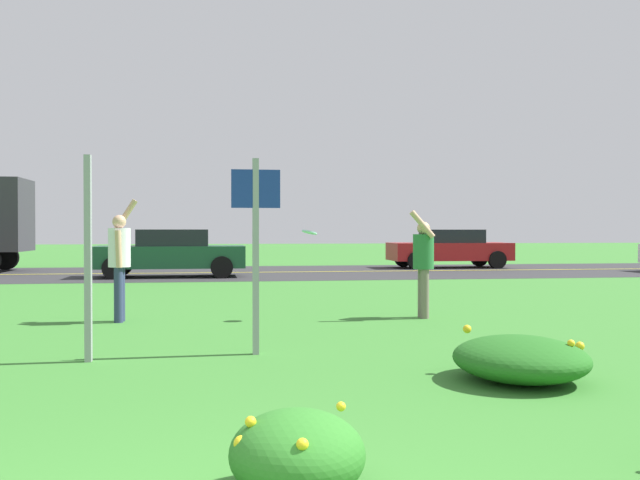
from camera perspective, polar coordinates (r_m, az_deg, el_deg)
The scene contains 12 objects.
ground_plane at distance 13.17m, azimuth -9.57°, elevation -5.45°, with size 120.00×120.00×0.00m, color #387A2D.
highway_strip at distance 23.83m, azimuth -9.15°, elevation -2.64°, with size 120.00×8.34×0.01m, color #2D2D30.
highway_center_stripe at distance 23.83m, azimuth -9.15°, elevation -2.63°, with size 120.00×0.16×0.00m, color yellow.
daylily_clump_mid_right at distance 3.96m, azimuth -1.87°, elevation -16.88°, with size 0.74×0.81×0.46m.
daylily_clump_mid_left at distance 7.04m, azimuth 15.92°, elevation -9.22°, with size 1.26×1.38×0.48m.
sign_post_near_path at distance 8.06m, azimuth -18.26°, elevation -1.42°, with size 0.07×0.10×2.25m.
sign_post_by_roadside at distance 8.13m, azimuth -5.22°, elevation 0.41°, with size 0.56×0.10×2.26m.
person_thrower_white_shirt at distance 11.41m, azimuth -15.91°, elevation -1.35°, with size 0.43×0.49×1.93m.
person_catcher_green_shirt at distance 11.61m, azimuth 8.35°, elevation -1.62°, with size 0.46×0.49×1.76m.
frisbee_pale_blue at distance 11.25m, azimuth -0.86°, elevation 0.63°, with size 0.25×0.25×0.10m.
car_red_center_left at distance 27.16m, azimuth 10.45°, elevation -0.66°, with size 4.50×2.00×1.45m.
car_dark_green_center_right at distance 21.95m, azimuth -11.97°, elevation -1.02°, with size 4.50×2.00×1.45m.
Camera 1 is at (0.22, -2.40, 1.43)m, focal length 39.55 mm.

